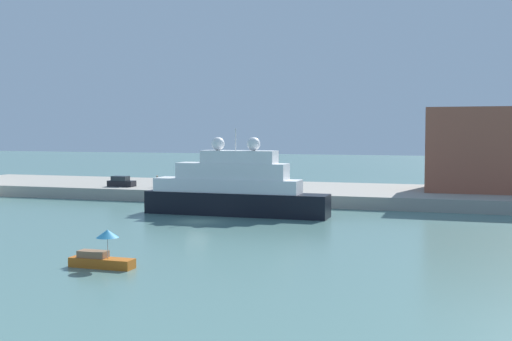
{
  "coord_description": "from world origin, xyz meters",
  "views": [
    {
      "loc": [
        27.18,
        -64.27,
        9.98
      ],
      "look_at": [
        4.9,
        6.0,
        5.38
      ],
      "focal_mm": 44.7,
      "sensor_mm": 36.0,
      "label": 1
    }
  ],
  "objects_px": {
    "parked_car": "(121,182)",
    "person_figure": "(157,182)",
    "large_yacht": "(233,189)",
    "small_motorboat": "(102,255)",
    "mooring_bollard": "(295,191)",
    "harbor_building": "(486,149)"
  },
  "relations": [
    {
      "from": "small_motorboat",
      "to": "parked_car",
      "type": "relative_size",
      "value": 1.21
    },
    {
      "from": "parked_car",
      "to": "person_figure",
      "type": "relative_size",
      "value": 2.3
    },
    {
      "from": "small_motorboat",
      "to": "parked_car",
      "type": "height_order",
      "value": "parked_car"
    },
    {
      "from": "parked_car",
      "to": "person_figure",
      "type": "xyz_separation_m",
      "value": [
        5.64,
        0.6,
        0.14
      ]
    },
    {
      "from": "large_yacht",
      "to": "parked_car",
      "type": "bearing_deg",
      "value": 148.9
    },
    {
      "from": "large_yacht",
      "to": "small_motorboat",
      "type": "height_order",
      "value": "large_yacht"
    },
    {
      "from": "harbor_building",
      "to": "parked_car",
      "type": "xyz_separation_m",
      "value": [
        -51.7,
        -9.3,
        -5.07
      ]
    },
    {
      "from": "small_motorboat",
      "to": "parked_car",
      "type": "bearing_deg",
      "value": 117.91
    },
    {
      "from": "small_motorboat",
      "to": "harbor_building",
      "type": "distance_m",
      "value": 60.75
    },
    {
      "from": "large_yacht",
      "to": "mooring_bollard",
      "type": "distance_m",
      "value": 12.27
    },
    {
      "from": "harbor_building",
      "to": "person_figure",
      "type": "relative_size",
      "value": 9.05
    },
    {
      "from": "small_motorboat",
      "to": "person_figure",
      "type": "bearing_deg",
      "value": 111.61
    },
    {
      "from": "small_motorboat",
      "to": "mooring_bollard",
      "type": "height_order",
      "value": "small_motorboat"
    },
    {
      "from": "large_yacht",
      "to": "harbor_building",
      "type": "bearing_deg",
      "value": 38.43
    },
    {
      "from": "large_yacht",
      "to": "small_motorboat",
      "type": "xyz_separation_m",
      "value": [
        0.6,
        -30.31,
        -2.18
      ]
    },
    {
      "from": "parked_car",
      "to": "person_figure",
      "type": "bearing_deg",
      "value": 6.08
    },
    {
      "from": "large_yacht",
      "to": "harbor_building",
      "type": "xyz_separation_m",
      "value": [
        28.99,
        23.0,
        4.3
      ]
    },
    {
      "from": "person_figure",
      "to": "harbor_building",
      "type": "bearing_deg",
      "value": 10.7
    },
    {
      "from": "person_figure",
      "to": "large_yacht",
      "type": "bearing_deg",
      "value": -39.96
    },
    {
      "from": "large_yacht",
      "to": "parked_car",
      "type": "xyz_separation_m",
      "value": [
        -22.71,
        13.7,
        -0.77
      ]
    },
    {
      "from": "parked_car",
      "to": "mooring_bollard",
      "type": "relative_size",
      "value": 6.04
    },
    {
      "from": "harbor_building",
      "to": "parked_car",
      "type": "height_order",
      "value": "harbor_building"
    }
  ]
}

